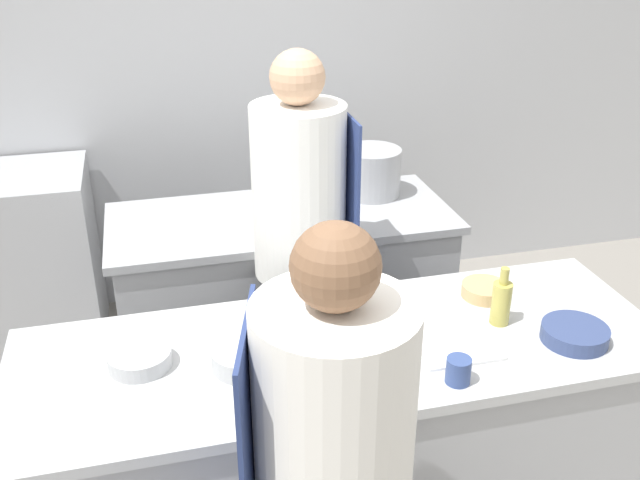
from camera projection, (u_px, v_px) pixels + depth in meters
The scene contains 15 objects.
wall_back at pixel (245, 74), 4.17m from camera, with size 8.00×0.06×2.80m.
prep_counter at pixel (343, 443), 2.72m from camera, with size 2.33×0.80×0.91m.
pass_counter at pixel (283, 293), 3.75m from camera, with size 1.71×0.74×0.91m.
oven_range at pixel (20, 263), 3.93m from camera, with size 0.81×0.65×1.03m.
chef_at_stove at pixel (301, 257), 3.15m from camera, with size 0.41×0.40×1.81m.
bottle_olive_oil at pixel (367, 299), 2.60m from camera, with size 0.07×0.07×0.27m.
bottle_vinegar at pixel (502, 302), 2.62m from camera, with size 0.07×0.07×0.23m.
bottle_wine at pixel (301, 362), 2.25m from camera, with size 0.07×0.07×0.26m.
bowl_mixing_large at pixel (575, 334), 2.54m from camera, with size 0.24×0.24×0.06m.
bowl_prep_small at pixel (246, 357), 2.40m from camera, with size 0.23×0.23×0.07m.
bowl_ceramic_blue at pixel (485, 290), 2.82m from camera, with size 0.18×0.18×0.05m.
bowl_wooden_salad at pixel (140, 358), 2.40m from camera, with size 0.21×0.21×0.06m.
cup at pixel (458, 370), 2.32m from camera, with size 0.08×0.08×0.09m.
cutting_board at pixel (454, 344), 2.52m from camera, with size 0.29×0.26×0.01m.
stockpot at pixel (371, 172), 3.75m from camera, with size 0.31×0.31×0.25m.
Camera 1 is at (-0.60, -2.02, 2.34)m, focal length 40.00 mm.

